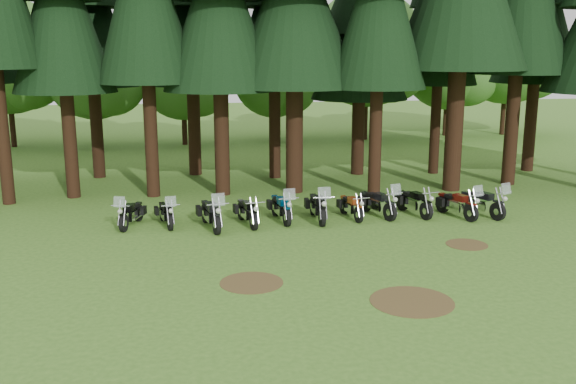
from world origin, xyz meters
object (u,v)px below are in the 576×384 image
motorcycle_1 (166,214)px  motorcycle_9 (457,205)px  motorcycle_2 (211,215)px  motorcycle_7 (377,204)px  motorcycle_8 (414,203)px  motorcycle_3 (247,213)px  motorcycle_5 (318,207)px  motorcycle_10 (482,203)px  motorcycle_6 (351,207)px  motorcycle_0 (131,214)px  motorcycle_4 (281,208)px

motorcycle_1 → motorcycle_9: 11.17m
motorcycle_2 → motorcycle_9: 9.53m
motorcycle_7 → motorcycle_8: 1.49m
motorcycle_1 → motorcycle_3: bearing=-19.3°
motorcycle_5 → motorcycle_10: size_ratio=1.05×
motorcycle_6 → motorcycle_10: size_ratio=0.88×
motorcycle_6 → motorcycle_9: bearing=-16.1°
motorcycle_0 → motorcycle_6: bearing=16.2°
motorcycle_2 → motorcycle_4: motorcycle_2 is taller
motorcycle_0 → motorcycle_4: bearing=15.7°
motorcycle_2 → motorcycle_0: bearing=154.0°
motorcycle_8 → motorcycle_3: bearing=168.9°
motorcycle_3 → motorcycle_6: (4.07, 0.38, -0.03)m
motorcycle_4 → motorcycle_8: (5.32, 0.11, -0.02)m
motorcycle_0 → motorcycle_5: motorcycle_5 is taller
motorcycle_5 → motorcycle_6: size_ratio=1.19×
motorcycle_1 → motorcycle_7: bearing=-12.1°
motorcycle_0 → motorcycle_1: bearing=13.0°
motorcycle_6 → motorcycle_7: motorcycle_7 is taller
motorcycle_4 → motorcycle_7: 3.83m
motorcycle_6 → motorcycle_1: bearing=171.3°
motorcycle_3 → motorcycle_10: 9.22m
motorcycle_7 → motorcycle_8: (1.49, 0.00, -0.02)m
motorcycle_3 → motorcycle_7: bearing=-6.9°
motorcycle_2 → motorcycle_4: bearing=2.0°
motorcycle_2 → motorcycle_3: bearing=1.3°
motorcycle_1 → motorcycle_7: motorcycle_7 is taller
motorcycle_1 → motorcycle_9: (11.17, -0.46, 0.05)m
motorcycle_5 → motorcycle_6: bearing=7.8°
motorcycle_6 → motorcycle_10: motorcycle_10 is taller
motorcycle_6 → motorcycle_9: motorcycle_9 is taller
motorcycle_8 → motorcycle_9: (1.54, -0.58, 0.01)m
motorcycle_3 → motorcycle_7: size_ratio=0.95×
motorcycle_6 → motorcycle_8: bearing=-7.4°
motorcycle_3 → motorcycle_4: 1.36m
motorcycle_3 → motorcycle_6: 4.09m
motorcycle_4 → motorcycle_10: motorcycle_10 is taller
motorcycle_7 → motorcycle_8: bearing=-19.4°
motorcycle_5 → motorcycle_9: size_ratio=1.07×
motorcycle_1 → motorcycle_4: motorcycle_4 is taller
motorcycle_4 → motorcycle_8: bearing=-6.9°
motorcycle_6 → motorcycle_8: size_ratio=0.91×
motorcycle_1 → motorcycle_4: (4.31, 0.01, 0.06)m
motorcycle_0 → motorcycle_10: bearing=14.3°
motorcycle_4 → motorcycle_9: 6.87m
motorcycle_1 → motorcycle_7: (8.14, 0.12, 0.06)m
motorcycle_3 → motorcycle_10: (9.22, -0.08, 0.04)m
motorcycle_0 → motorcycle_7: bearing=16.7°
motorcycle_4 → motorcycle_8: 5.32m
motorcycle_5 → motorcycle_9: bearing=-3.6°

